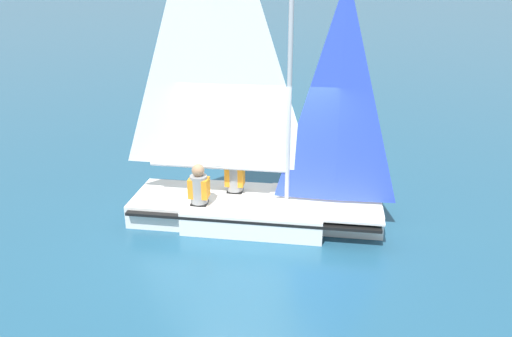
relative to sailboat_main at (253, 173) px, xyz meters
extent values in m
plane|color=#235675|center=(-0.02, -0.05, -0.94)|extent=(260.00, 260.00, 0.00)
cube|color=white|center=(-0.02, -0.05, -0.73)|extent=(2.28, 2.82, 0.42)
cube|color=white|center=(-0.62, -1.67, -0.73)|extent=(1.14, 1.25, 0.42)
cube|color=white|center=(0.58, 1.57, -0.73)|extent=(1.58, 1.41, 0.42)
cube|color=black|center=(-0.02, -0.05, -0.59)|extent=(2.95, 4.61, 0.05)
cube|color=silver|center=(-0.44, -1.20, -0.50)|extent=(2.01, 2.36, 0.04)
cylinder|color=#B7B7BC|center=(-0.21, -0.57, 2.38)|extent=(0.08, 0.08, 5.79)
cylinder|color=#B7B7BC|center=(0.22, 0.59, 0.07)|extent=(0.92, 2.35, 0.07)
pyramid|color=white|center=(0.22, 0.59, 2.63)|extent=(0.86, 2.23, 5.06)
pyramid|color=blue|center=(-0.50, -1.35, 1.44)|extent=(0.56, 1.42, 3.72)
cube|color=black|center=(0.77, 2.10, -0.79)|extent=(0.06, 0.09, 0.29)
cube|color=black|center=(0.40, 0.26, -0.71)|extent=(0.32, 0.35, 0.45)
cylinder|color=gray|center=(0.40, 0.26, -0.23)|extent=(0.39, 0.39, 0.50)
cube|color=orange|center=(0.40, 0.26, -0.21)|extent=(0.36, 0.41, 0.35)
sphere|color=tan|center=(0.40, 0.26, 0.12)|extent=(0.22, 0.22, 0.22)
cylinder|color=red|center=(0.40, 0.26, 0.20)|extent=(0.27, 0.27, 0.06)
cube|color=black|center=(0.01, 0.96, -0.71)|extent=(0.32, 0.35, 0.45)
cylinder|color=gray|center=(0.01, 0.96, -0.23)|extent=(0.39, 0.39, 0.50)
cube|color=orange|center=(0.01, 0.96, -0.21)|extent=(0.36, 0.41, 0.35)
sphere|color=#A87A56|center=(0.01, 0.96, 0.12)|extent=(0.22, 0.22, 0.22)
camera|label=1|loc=(-7.98, 1.59, 3.31)|focal=35.00mm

